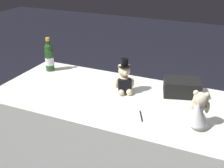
# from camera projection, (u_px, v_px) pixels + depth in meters

# --- Properties ---
(reception_table) EXTENTS (1.79, 0.86, 0.75)m
(reception_table) POSITION_uv_depth(u_px,v_px,m) (112.00, 137.00, 2.35)
(reception_table) COLOR white
(reception_table) RESTS_ON ground_plane
(teddy_bear_groom) EXTENTS (0.14, 0.14, 0.27)m
(teddy_bear_groom) POSITION_uv_depth(u_px,v_px,m) (124.00, 80.00, 2.21)
(teddy_bear_groom) COLOR beige
(teddy_bear_groom) RESTS_ON reception_table
(teddy_bear_bride) EXTENTS (0.16, 0.20, 0.23)m
(teddy_bear_bride) POSITION_uv_depth(u_px,v_px,m) (199.00, 112.00, 1.78)
(teddy_bear_bride) COLOR white
(teddy_bear_bride) RESTS_ON reception_table
(champagne_bottle) EXTENTS (0.08, 0.08, 0.30)m
(champagne_bottle) POSITION_uv_depth(u_px,v_px,m) (49.00, 57.00, 2.60)
(champagne_bottle) COLOR #214D1D
(champagne_bottle) RESTS_ON reception_table
(signing_pen) EXTENTS (0.07, 0.13, 0.01)m
(signing_pen) POSITION_uv_depth(u_px,v_px,m) (141.00, 116.00, 1.92)
(signing_pen) COLOR black
(signing_pen) RESTS_ON reception_table
(gift_case_black) EXTENTS (0.31, 0.26, 0.12)m
(gift_case_black) POSITION_uv_depth(u_px,v_px,m) (182.00, 87.00, 2.20)
(gift_case_black) COLOR black
(gift_case_black) RESTS_ON reception_table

